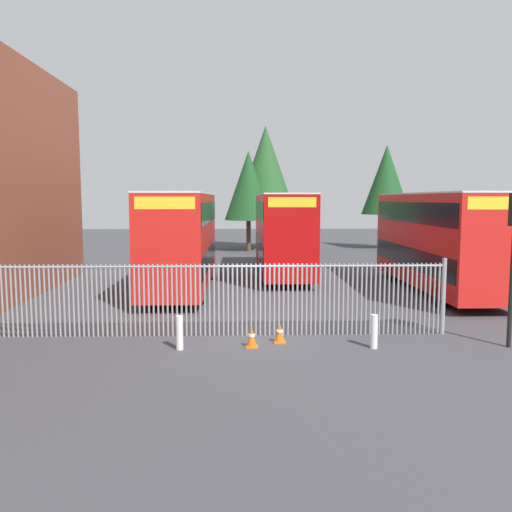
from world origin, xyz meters
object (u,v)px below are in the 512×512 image
bollard_near_left (179,333)px  traffic_cone_mid_forecourt (252,337)px  traffic_cone_by_gate (280,333)px  bollard_center_front (374,331)px  double_decker_bus_near_gate (182,237)px  double_decker_bus_behind_fence_left (282,231)px  double_decker_bus_behind_fence_right (437,238)px

bollard_near_left → traffic_cone_mid_forecourt: (1.99, 0.17, -0.19)m
traffic_cone_by_gate → bollard_center_front: bearing=-14.2°
traffic_cone_by_gate → double_decker_bus_near_gate: bearing=112.4°
double_decker_bus_behind_fence_left → traffic_cone_by_gate: bearing=-94.9°
double_decker_bus_near_gate → traffic_cone_by_gate: size_ratio=18.32×
bollard_near_left → traffic_cone_by_gate: (2.81, 0.61, -0.19)m
double_decker_bus_behind_fence_left → bollard_center_front: size_ratio=11.38×
double_decker_bus_near_gate → bollard_center_front: bearing=-57.1°
double_decker_bus_behind_fence_right → traffic_cone_by_gate: size_ratio=18.32×
double_decker_bus_near_gate → double_decker_bus_behind_fence_right: size_ratio=1.00×
traffic_cone_by_gate → double_decker_bus_behind_fence_left: bearing=85.1°
double_decker_bus_near_gate → double_decker_bus_behind_fence_right: same height
double_decker_bus_behind_fence_right → traffic_cone_by_gate: (-7.68, -8.30, -2.13)m
bollard_center_front → traffic_cone_by_gate: size_ratio=1.61×
double_decker_bus_near_gate → bollard_near_left: 10.01m
double_decker_bus_behind_fence_right → bollard_center_front: 10.48m
double_decker_bus_behind_fence_left → traffic_cone_mid_forecourt: (-2.00, -14.14, -2.13)m
double_decker_bus_near_gate → bollard_near_left: size_ratio=11.38×
bollard_near_left → traffic_cone_mid_forecourt: bollard_near_left is taller
traffic_cone_by_gate → traffic_cone_mid_forecourt: same height
double_decker_bus_behind_fence_right → bollard_near_left: 13.90m
bollard_near_left → traffic_cone_by_gate: size_ratio=1.61×
bollard_center_front → traffic_cone_by_gate: (-2.58, 0.65, -0.19)m
bollard_near_left → traffic_cone_by_gate: bearing=12.3°
double_decker_bus_behind_fence_right → double_decker_bus_near_gate: bearing=175.7°
double_decker_bus_near_gate → traffic_cone_mid_forecourt: (2.95, -9.61, -2.13)m
traffic_cone_mid_forecourt → double_decker_bus_behind_fence_left: bearing=81.9°
bollard_near_left → traffic_cone_by_gate: bollard_near_left is taller
double_decker_bus_behind_fence_right → traffic_cone_by_gate: double_decker_bus_behind_fence_right is taller
double_decker_bus_near_gate → double_decker_bus_behind_fence_right: (11.45, -0.87, 0.00)m
bollard_center_front → traffic_cone_mid_forecourt: 3.41m
double_decker_bus_behind_fence_right → bollard_near_left: bearing=-139.7°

